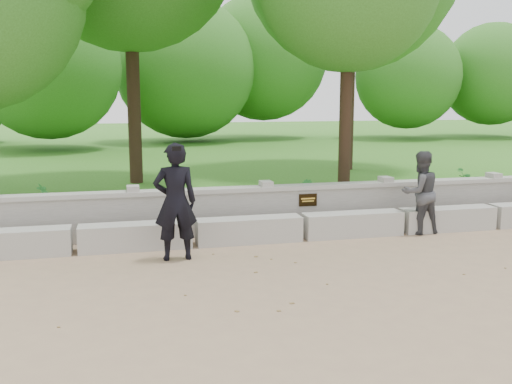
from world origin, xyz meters
TOP-DOWN VIEW (x-y plane):
  - ground at (0.00, 0.00)m, footprint 80.00×80.00m
  - lawn at (0.00, 14.00)m, footprint 40.00×22.00m
  - concrete_bench at (0.00, 1.90)m, footprint 11.90×0.45m
  - parapet_wall at (0.00, 2.60)m, footprint 12.50×0.35m
  - man_main at (-2.39, 1.12)m, footprint 0.70×0.62m
  - visitor_left at (2.32, 1.80)m, footprint 0.82×0.67m
  - shrub_a at (-4.81, 4.72)m, footprint 0.31×0.34m
  - shrub_b at (0.65, 3.62)m, footprint 0.29×0.35m
  - shrub_c at (4.77, 3.86)m, footprint 0.79×0.77m

SIDE VIEW (x-z plane):
  - ground at x=0.00m, z-range 0.00..0.00m
  - lawn at x=0.00m, z-range 0.00..0.25m
  - concrete_bench at x=0.00m, z-range 0.00..0.45m
  - parapet_wall at x=0.00m, z-range 0.01..0.91m
  - shrub_a at x=-4.81m, z-range 0.25..0.79m
  - shrub_b at x=0.65m, z-range 0.25..0.84m
  - shrub_c at x=4.77m, z-range 0.25..0.92m
  - visitor_left at x=2.32m, z-range 0.00..1.59m
  - man_main at x=-2.39m, z-range 0.00..1.89m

